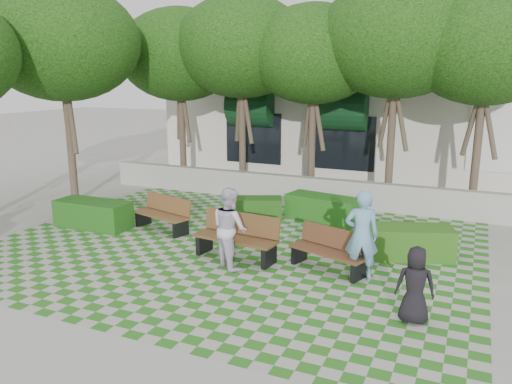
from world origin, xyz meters
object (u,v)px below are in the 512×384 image
at_px(hedge_east, 405,242).
at_px(person_white, 230,228).
at_px(hedge_midright, 323,209).
at_px(person_dark, 415,285).
at_px(bench_west, 163,214).
at_px(hedge_midleft, 252,208).
at_px(bench_east, 330,251).
at_px(hedge_west, 93,214).
at_px(bench_mid, 237,237).
at_px(person_blue, 362,235).

xyz_separation_m(hedge_east, person_white, (-3.56, -2.25, 0.55)).
xyz_separation_m(hedge_midright, person_dark, (3.28, -5.46, 0.31)).
xyz_separation_m(bench_west, hedge_midleft, (1.77, 2.16, -0.15)).
xyz_separation_m(bench_east, hedge_west, (-7.11, 0.40, -0.06)).
height_order(hedge_midright, hedge_west, hedge_west).
xyz_separation_m(hedge_west, person_dark, (9.13, -2.15, 0.31)).
height_order(bench_east, bench_west, bench_west).
bearing_deg(hedge_midright, bench_mid, -103.97).
bearing_deg(hedge_midleft, hedge_midright, 14.92).
bearing_deg(bench_mid, person_blue, 4.61).
bearing_deg(person_dark, person_white, -23.45).
bearing_deg(bench_west, hedge_east, 20.40).
distance_m(bench_east, hedge_midleft, 4.59).
distance_m(hedge_midright, person_blue, 4.45).
bearing_deg(person_dark, person_blue, -59.36).
relative_size(hedge_midright, hedge_west, 0.99).
relative_size(bench_west, hedge_midright, 0.88).
bearing_deg(bench_east, person_dark, -22.21).
xyz_separation_m(bench_east, person_dark, (2.03, -1.75, 0.24)).
distance_m(hedge_midright, person_white, 4.55).
bearing_deg(hedge_midright, hedge_west, -150.52).
relative_size(bench_east, person_white, 1.01).
bearing_deg(bench_east, person_white, -142.30).
distance_m(hedge_east, person_white, 4.24).
bearing_deg(person_blue, hedge_midright, -80.23).
distance_m(bench_mid, bench_west, 3.11).
bearing_deg(person_blue, hedge_east, -128.85).
relative_size(person_blue, person_dark, 1.41).
bearing_deg(person_white, bench_mid, -46.34).
distance_m(hedge_midright, hedge_midleft, 2.15).
relative_size(hedge_west, person_white, 1.19).
height_order(bench_east, bench_mid, bench_mid).
bearing_deg(hedge_east, hedge_west, -172.54).
height_order(bench_mid, hedge_east, bench_mid).
height_order(bench_mid, person_white, person_white).
height_order(person_dark, person_white, person_white).
height_order(bench_mid, person_dark, person_dark).
distance_m(bench_east, person_white, 2.29).
bearing_deg(hedge_midleft, bench_mid, -71.37).
relative_size(bench_mid, person_white, 1.13).
height_order(hedge_midleft, person_dark, person_dark).
relative_size(bench_mid, person_blue, 1.07).
height_order(person_blue, person_dark, person_blue).
bearing_deg(bench_mid, person_dark, -14.61).
xyz_separation_m(bench_west, person_blue, (5.85, -1.22, 0.52)).
distance_m(bench_mid, hedge_midright, 3.99).
bearing_deg(hedge_west, bench_west, 16.43).
xyz_separation_m(person_blue, person_dark, (1.29, -1.52, -0.28)).
distance_m(bench_mid, hedge_east, 4.02).
bearing_deg(hedge_west, bench_east, -3.20).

